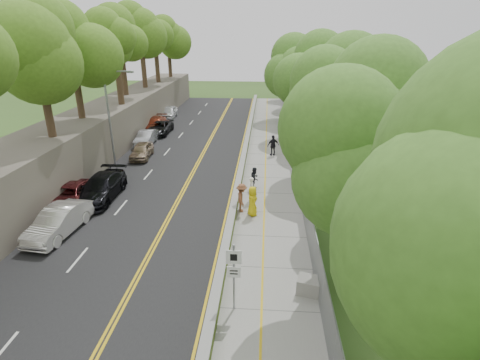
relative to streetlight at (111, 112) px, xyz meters
name	(u,v)px	position (x,y,z in m)	size (l,w,h in m)	color
ground	(218,266)	(10.46, -14.00, -4.64)	(140.00, 140.00, 0.00)	#33511E
road	(179,163)	(5.06, 1.00, -4.62)	(11.20, 66.00, 0.04)	black
sidewalk	(270,165)	(13.01, 1.00, -4.61)	(4.20, 66.00, 0.05)	gray
jersey_barrier	(243,161)	(10.71, 1.00, -4.34)	(0.42, 66.00, 0.60)	#90D41B
rock_embankment	(86,139)	(-3.04, 1.00, -2.64)	(5.00, 66.00, 4.00)	#595147
chainlink_fence	(295,155)	(15.11, 1.00, -3.64)	(0.04, 66.00, 2.00)	slate
trees_embankment	(75,35)	(-2.54, 1.00, 5.86)	(6.40, 66.00, 13.00)	#568923
trees_fenceside	(329,83)	(17.46, 1.00, 2.36)	(7.00, 66.00, 14.00)	#50882C
streetlight	(111,112)	(0.00, 0.00, 0.00)	(2.52, 0.22, 8.00)	gray
signpost	(234,270)	(11.51, -17.02, -2.68)	(0.62, 0.09, 3.10)	gray
construction_barrel	(287,139)	(14.76, 7.74, -4.13)	(0.56, 0.56, 0.92)	#C56F08
concrete_block	(310,286)	(14.76, -15.74, -4.23)	(1.08, 0.81, 0.72)	gray
car_1	(58,222)	(1.07, -11.56, -3.82)	(1.65, 4.73, 1.56)	white
car_2	(70,196)	(-0.14, -7.95, -3.90)	(2.32, 5.03, 1.40)	maroon
car_3	(101,188)	(1.46, -6.67, -3.81)	(2.22, 5.45, 1.58)	black
car_4	(142,151)	(1.46, 2.08, -3.92)	(1.60, 3.97, 1.35)	gray
car_5	(146,138)	(0.56, 6.32, -3.91)	(1.46, 4.18, 1.38)	#B0B1B8
car_6	(160,128)	(0.84, 10.41, -3.94)	(2.21, 4.78, 1.33)	black
car_7	(155,124)	(-0.14, 11.85, -3.86)	(2.09, 5.13, 1.49)	brown
car_8	(169,112)	(-0.14, 18.40, -3.84)	(1.80, 4.47, 1.52)	white
painter_0	(252,201)	(11.91, -8.43, -3.63)	(0.94, 0.61, 1.92)	yellow
painter_1	(252,189)	(11.79, -6.43, -3.72)	(0.63, 0.42, 1.74)	white
painter_2	(255,178)	(11.91, -4.25, -3.78)	(0.79, 0.62, 1.63)	black
painter_3	(242,198)	(11.21, -7.98, -3.65)	(1.21, 0.70, 1.88)	brown
person_far	(273,145)	(13.31, 3.61, -3.63)	(1.12, 0.47, 1.92)	black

